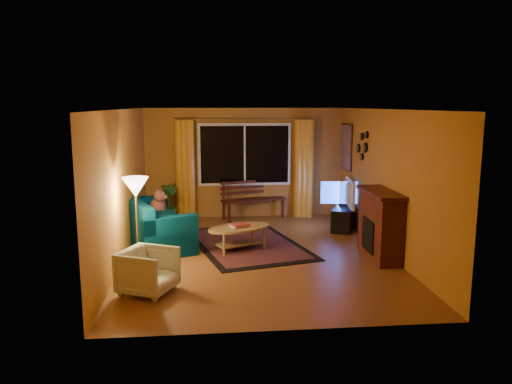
{
  "coord_description": "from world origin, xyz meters",
  "views": [
    {
      "loc": [
        -0.85,
        -8.35,
        2.59
      ],
      "look_at": [
        0.0,
        0.3,
        1.05
      ],
      "focal_mm": 35.0,
      "sensor_mm": 36.0,
      "label": 1
    }
  ],
  "objects": [
    {
      "name": "window",
      "position": [
        0.0,
        2.94,
        1.45
      ],
      "size": [
        2.0,
        0.02,
        1.3
      ],
      "primitive_type": "cube",
      "color": "black",
      "rests_on": "wall_back"
    },
    {
      "name": "bench",
      "position": [
        0.18,
        2.75,
        0.22
      ],
      "size": [
        1.53,
        0.88,
        0.44
      ],
      "primitive_type": "cube",
      "rotation": [
        0.0,
        0.0,
        0.33
      ],
      "color": "#381307",
      "rests_on": "ground"
    },
    {
      "name": "sofa",
      "position": [
        -1.88,
        0.87,
        0.45
      ],
      "size": [
        1.73,
        2.41,
        0.9
      ],
      "primitive_type": "cube",
      "rotation": [
        0.0,
        0.0,
        0.39
      ],
      "color": "#00283E",
      "rests_on": "ground"
    },
    {
      "name": "curtain_right",
      "position": [
        1.35,
        2.88,
        1.12
      ],
      "size": [
        0.36,
        0.36,
        2.24
      ],
      "primitive_type": "cylinder",
      "color": "orange",
      "rests_on": "ground"
    },
    {
      "name": "curtain_rod",
      "position": [
        0.0,
        2.9,
        2.25
      ],
      "size": [
        3.2,
        0.03,
        0.03
      ],
      "primitive_type": "cylinder",
      "rotation": [
        0.0,
        1.57,
        0.0
      ],
      "color": "#BF8C3F",
      "rests_on": "wall_back"
    },
    {
      "name": "potted_plant",
      "position": [
        -1.75,
        2.55,
        0.42
      ],
      "size": [
        0.58,
        0.58,
        0.84
      ],
      "primitive_type": "imported",
      "rotation": [
        0.0,
        0.0,
        -0.27
      ],
      "color": "#235B1E",
      "rests_on": "ground"
    },
    {
      "name": "mirror_cluster",
      "position": [
        2.21,
        1.3,
        1.8
      ],
      "size": [
        0.06,
        0.6,
        0.56
      ],
      "primitive_type": null,
      "color": "black",
      "rests_on": "wall_right"
    },
    {
      "name": "ceiling",
      "position": [
        0.0,
        0.0,
        2.51
      ],
      "size": [
        4.5,
        6.0,
        0.02
      ],
      "primitive_type": "cube",
      "color": "white",
      "rests_on": "ground"
    },
    {
      "name": "coffee_table",
      "position": [
        -0.31,
        0.28,
        0.21
      ],
      "size": [
        1.56,
        1.56,
        0.43
      ],
      "primitive_type": "cylinder",
      "rotation": [
        0.0,
        0.0,
        0.43
      ],
      "color": "#A5844D",
      "rests_on": "ground"
    },
    {
      "name": "rug",
      "position": [
        -0.14,
        0.64,
        0.01
      ],
      "size": [
        2.46,
        3.21,
        0.02
      ],
      "primitive_type": "cube",
      "rotation": [
        0.0,
        0.0,
        0.25
      ],
      "color": "maroon",
      "rests_on": "ground"
    },
    {
      "name": "floor_lamp",
      "position": [
        -1.95,
        -0.73,
        0.74
      ],
      "size": [
        0.31,
        0.31,
        1.49
      ],
      "primitive_type": "cylinder",
      "rotation": [
        0.0,
        0.0,
        0.29
      ],
      "color": "#BF8C3F",
      "rests_on": "ground"
    },
    {
      "name": "dog",
      "position": [
        -1.83,
        1.37,
        0.67
      ],
      "size": [
        0.44,
        0.5,
        0.46
      ],
      "primitive_type": null,
      "rotation": [
        0.0,
        0.0,
        -0.38
      ],
      "color": "#954E47",
      "rests_on": "sofa"
    },
    {
      "name": "wall_right",
      "position": [
        2.26,
        0.0,
        1.25
      ],
      "size": [
        0.02,
        6.0,
        2.5
      ],
      "primitive_type": "cube",
      "color": "#B7752A",
      "rests_on": "ground"
    },
    {
      "name": "floor",
      "position": [
        0.0,
        0.0,
        -0.01
      ],
      "size": [
        4.5,
        6.0,
        0.02
      ],
      "primitive_type": "cube",
      "color": "brown",
      "rests_on": "ground"
    },
    {
      "name": "wall_back",
      "position": [
        0.0,
        3.01,
        1.25
      ],
      "size": [
        4.5,
        0.02,
        2.5
      ],
      "primitive_type": "cube",
      "color": "#B7752A",
      "rests_on": "ground"
    },
    {
      "name": "armchair",
      "position": [
        -1.69,
        -1.66,
        0.35
      ],
      "size": [
        0.85,
        0.87,
        0.69
      ],
      "primitive_type": "imported",
      "rotation": [
        0.0,
        0.0,
        1.13
      ],
      "color": "beige",
      "rests_on": "ground"
    },
    {
      "name": "curtain_left",
      "position": [
        -1.35,
        2.88,
        1.12
      ],
      "size": [
        0.36,
        0.36,
        2.24
      ],
      "primitive_type": "cylinder",
      "color": "orange",
      "rests_on": "ground"
    },
    {
      "name": "wall_left",
      "position": [
        -2.26,
        0.0,
        1.25
      ],
      "size": [
        0.02,
        6.0,
        2.5
      ],
      "primitive_type": "cube",
      "color": "#B7752A",
      "rests_on": "ground"
    },
    {
      "name": "television",
      "position": [
        2.0,
        1.66,
        0.76
      ],
      "size": [
        0.27,
        1.03,
        0.59
      ],
      "primitive_type": "imported",
      "rotation": [
        0.0,
        0.0,
        1.44
      ],
      "color": "black",
      "rests_on": "tv_console"
    },
    {
      "name": "tv_console",
      "position": [
        2.0,
        1.66,
        0.24
      ],
      "size": [
        0.8,
        1.19,
        0.47
      ],
      "primitive_type": "cube",
      "rotation": [
        0.0,
        0.0,
        -0.42
      ],
      "color": "black",
      "rests_on": "ground"
    },
    {
      "name": "fireplace",
      "position": [
        2.05,
        -0.4,
        0.55
      ],
      "size": [
        0.4,
        1.2,
        1.1
      ],
      "primitive_type": "cube",
      "color": "maroon",
      "rests_on": "ground"
    },
    {
      "name": "painting",
      "position": [
        2.22,
        2.45,
        1.65
      ],
      "size": [
        0.04,
        0.76,
        0.96
      ],
      "primitive_type": "cube",
      "color": "orange",
      "rests_on": "wall_right"
    }
  ]
}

